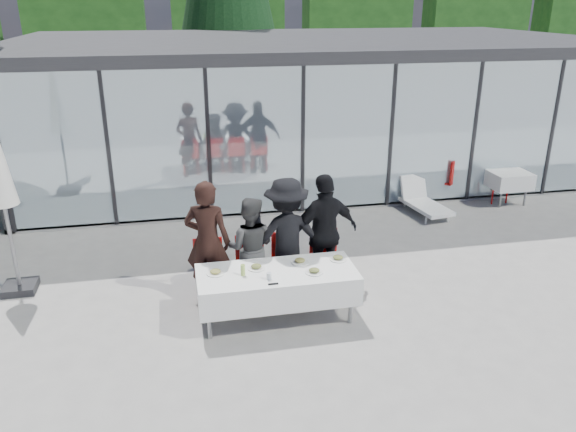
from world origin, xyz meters
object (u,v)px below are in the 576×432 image
(diner_chair_b, at_px, (251,264))
(spare_table_right, at_px, (507,179))
(diner_c, at_px, (286,236))
(folded_eyeglasses, at_px, (273,284))
(spare_chair_b, at_px, (449,178))
(plate_a, at_px, (215,272))
(plate_extra, at_px, (314,271))
(diner_chair_d, at_px, (325,257))
(diner_a, at_px, (208,242))
(juice_bottle, at_px, (243,270))
(plate_d, at_px, (338,258))
(plate_b, at_px, (256,267))
(diner_chair_c, at_px, (287,260))
(lounger, at_px, (422,200))
(dining_table, at_px, (277,285))
(spare_chair_a, at_px, (495,178))
(plate_c, at_px, (300,261))
(diner_chair_a, at_px, (209,267))
(diner_d, at_px, (325,233))
(diner_b, at_px, (250,247))

(diner_chair_b, height_order, spare_table_right, diner_chair_b)
(diner_c, bearing_deg, spare_table_right, -154.83)
(folded_eyeglasses, distance_m, spare_chair_b, 6.76)
(plate_a, distance_m, plate_extra, 1.38)
(diner_chair_d, relative_size, plate_a, 3.89)
(diner_a, relative_size, diner_chair_d, 1.96)
(spare_table_right, bearing_deg, juice_bottle, -149.14)
(diner_chair_b, relative_size, diner_chair_d, 1.00)
(diner_chair_b, xyz_separation_m, plate_d, (1.22, -0.56, 0.24))
(diner_chair_d, distance_m, plate_b, 1.35)
(diner_c, relative_size, plate_b, 7.46)
(diner_chair_c, bearing_deg, lounger, 39.08)
(dining_table, xyz_separation_m, spare_chair_a, (5.84, 4.07, -0.00))
(diner_a, bearing_deg, diner_c, -161.25)
(plate_a, bearing_deg, diner_chair_c, 29.70)
(plate_d, height_order, spare_chair_a, spare_chair_a)
(diner_a, xyz_separation_m, plate_b, (0.64, -0.64, -0.18))
(diner_chair_c, distance_m, lounger, 4.66)
(diner_a, distance_m, diner_chair_c, 1.27)
(plate_a, height_order, plate_c, same)
(diner_chair_a, xyz_separation_m, plate_c, (1.29, -0.55, 0.24))
(plate_extra, distance_m, lounger, 5.15)
(plate_a, relative_size, plate_b, 1.00)
(plate_d, bearing_deg, spare_chair_a, 38.53)
(plate_d, distance_m, juice_bottle, 1.45)
(diner_d, xyz_separation_m, plate_c, (-0.53, -0.57, -0.17))
(diner_c, relative_size, plate_c, 7.46)
(diner_b, height_order, plate_c, diner_b)
(spare_chair_a, bearing_deg, plate_d, -141.47)
(diner_chair_c, distance_m, plate_a, 1.35)
(diner_chair_c, xyz_separation_m, lounger, (3.61, 2.93, -0.28))
(diner_chair_c, relative_size, plate_d, 3.89)
(diner_d, xyz_separation_m, plate_a, (-1.77, -0.68, -0.17))
(diner_chair_a, height_order, spare_chair_a, same)
(folded_eyeglasses, bearing_deg, diner_chair_b, 97.49)
(diner_a, distance_m, diner_c, 1.20)
(plate_extra, height_order, spare_chair_a, spare_chair_a)
(diner_b, bearing_deg, diner_a, 17.20)
(diner_chair_d, bearing_deg, diner_b, 178.74)
(diner_chair_c, distance_m, juice_bottle, 1.14)
(plate_d, bearing_deg, spare_chair_b, 46.74)
(diner_chair_a, height_order, juice_bottle, diner_chair_a)
(diner_b, bearing_deg, dining_table, 126.42)
(diner_d, height_order, spare_chair_b, diner_d)
(plate_b, xyz_separation_m, plate_d, (1.22, 0.05, 0.00))
(diner_c, bearing_deg, diner_d, 176.85)
(dining_table, height_order, juice_bottle, juice_bottle)
(plate_c, distance_m, spare_chair_b, 6.00)
(diner_chair_a, bearing_deg, diner_chair_c, 0.00)
(diner_chair_d, relative_size, plate_c, 3.89)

